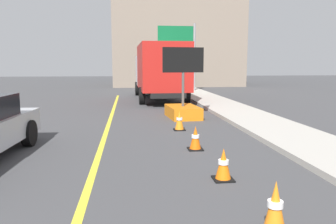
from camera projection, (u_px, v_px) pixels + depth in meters
The scene contains 9 objects.
lane_center_stripe at pixel (76, 224), 4.30m from camera, with size 0.14×36.00×0.01m, color yellow.
arrow_board_trailer at pixel (183, 105), 12.84m from camera, with size 1.60×1.89×2.70m.
box_truck at pixel (160, 70), 19.21m from camera, with size 2.73×8.01×3.13m.
highway_guide_sign at pixel (184, 45), 24.12m from camera, with size 2.79×0.18×5.00m.
far_building_block at pixel (175, 38), 32.83m from camera, with size 12.13×7.69×9.21m, color gray.
traffic_cone_near_sign at pixel (275, 208), 4.02m from camera, with size 0.36×0.36×0.68m.
traffic_cone_mid_lane at pixel (223, 165), 5.92m from camera, with size 0.36×0.36×0.58m.
traffic_cone_far_lane at pixel (195, 138), 8.03m from camera, with size 0.36×0.36×0.58m.
traffic_cone_curbside at pixel (179, 120), 10.42m from camera, with size 0.36×0.36×0.64m.
Camera 1 is at (0.71, 1.84, 2.06)m, focal length 35.41 mm.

